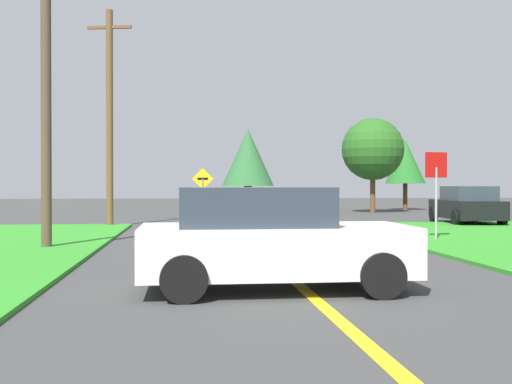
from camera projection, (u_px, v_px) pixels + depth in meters
ground_plane at (244, 237)px, 19.94m from camera, size 120.00×120.00×0.00m
lane_stripe_center at (283, 271)px, 11.99m from camera, size 0.20×14.00×0.01m
stop_sign at (436, 179)px, 18.36m from camera, size 0.74×0.22×2.63m
car_on_crossroad at (467, 205)px, 26.47m from camera, size 2.47×4.71×1.62m
car_behind_on_main_road at (270, 239)px, 9.78m from camera, size 4.21×2.12×1.62m
utility_pole_near at (46, 90)px, 15.95m from camera, size 1.77×0.56×7.89m
utility_pole_mid at (110, 115)px, 24.96m from camera, size 1.79×0.45×8.69m
direction_sign at (203, 189)px, 26.38m from camera, size 0.91×0.08×2.39m
oak_tree_left at (373, 149)px, 37.54m from camera, size 3.75×3.75×5.72m
pine_tree_center at (405, 162)px, 42.07m from camera, size 2.69×2.69×4.76m
oak_tree_right at (248, 158)px, 36.23m from camera, size 3.02×3.02×4.95m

